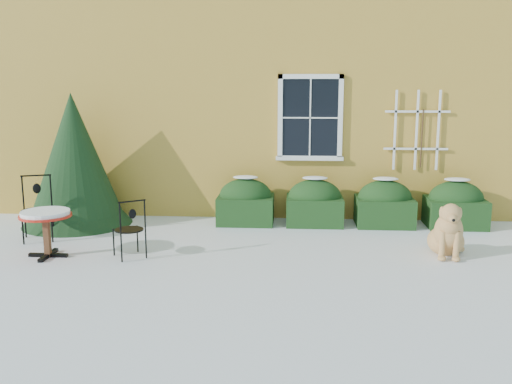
# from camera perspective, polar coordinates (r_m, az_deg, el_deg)

# --- Properties ---
(ground) EXTENTS (80.00, 80.00, 0.00)m
(ground) POSITION_cam_1_polar(r_m,az_deg,el_deg) (8.42, -0.46, -7.31)
(ground) COLOR white
(ground) RESTS_ON ground
(house) EXTENTS (12.40, 8.40, 6.40)m
(house) POSITION_cam_1_polar(r_m,az_deg,el_deg) (15.00, 1.58, 13.10)
(house) COLOR gold
(house) RESTS_ON ground
(hedge_row) EXTENTS (4.95, 0.80, 0.91)m
(hedge_row) POSITION_cam_1_polar(r_m,az_deg,el_deg) (10.81, 9.32, -1.16)
(hedge_row) COLOR black
(hedge_row) RESTS_ON ground
(evergreen_shrub) EXTENTS (2.03, 2.03, 2.46)m
(evergreen_shrub) POSITION_cam_1_polar(r_m,az_deg,el_deg) (11.15, -17.65, 1.90)
(evergreen_shrub) COLOR black
(evergreen_shrub) RESTS_ON ground
(bistro_table) EXTENTS (0.78, 0.78, 0.72)m
(bistro_table) POSITION_cam_1_polar(r_m,az_deg,el_deg) (9.21, -20.29, -2.51)
(bistro_table) COLOR black
(bistro_table) RESTS_ON ground
(patio_chair_near) EXTENTS (0.56, 0.56, 0.92)m
(patio_chair_near) POSITION_cam_1_polar(r_m,az_deg,el_deg) (8.85, -12.50, -3.58)
(patio_chair_near) COLOR black
(patio_chair_near) RESTS_ON ground
(patio_chair_far) EXTENTS (0.62, 0.62, 1.09)m
(patio_chair_far) POSITION_cam_1_polar(r_m,az_deg,el_deg) (10.33, -21.03, -1.50)
(patio_chair_far) COLOR black
(patio_chair_far) RESTS_ON ground
(dog) EXTENTS (0.63, 0.97, 0.89)m
(dog) POSITION_cam_1_polar(r_m,az_deg,el_deg) (9.21, 18.62, -3.98)
(dog) COLOR tan
(dog) RESTS_ON ground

